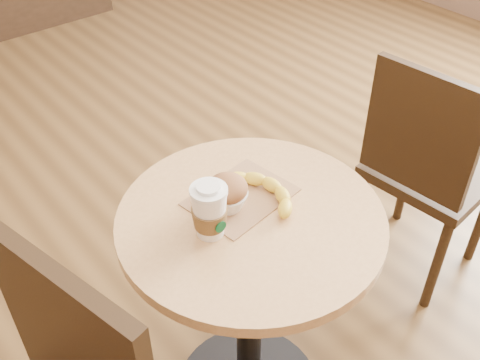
% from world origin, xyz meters
% --- Properties ---
extents(cafe_table, '(0.62, 0.62, 0.75)m').
position_xyz_m(cafe_table, '(-0.09, -0.06, 0.50)').
color(cafe_table, black).
rests_on(cafe_table, ground).
extents(chair_right, '(0.42, 0.42, 0.87)m').
position_xyz_m(chair_right, '(0.71, -0.03, 0.48)').
color(chair_right, black).
rests_on(chair_right, ground).
extents(kraft_bag, '(0.26, 0.21, 0.00)m').
position_xyz_m(kraft_bag, '(-0.06, 0.00, 0.75)').
color(kraft_bag, '#9A6F4A').
rests_on(kraft_bag, cafe_table).
extents(coffee_cup, '(0.08, 0.08, 0.14)m').
position_xyz_m(coffee_cup, '(-0.19, -0.05, 0.81)').
color(coffee_cup, white).
rests_on(coffee_cup, cafe_table).
extents(muffin, '(0.10, 0.10, 0.09)m').
position_xyz_m(muffin, '(-0.11, -0.01, 0.80)').
color(muffin, white).
rests_on(muffin, kraft_bag).
extents(banana, '(0.21, 0.26, 0.03)m').
position_xyz_m(banana, '(-0.04, -0.02, 0.77)').
color(banana, yellow).
rests_on(banana, kraft_bag).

